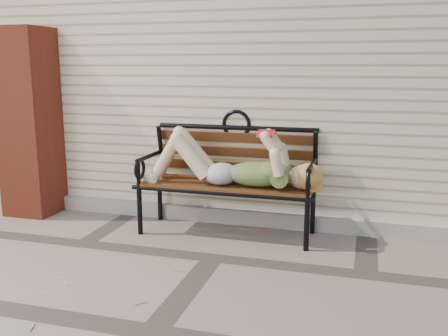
% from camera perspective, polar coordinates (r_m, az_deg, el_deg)
% --- Properties ---
extents(ground, '(80.00, 80.00, 0.00)m').
position_cam_1_polar(ground, '(4.30, -1.24, -10.24)').
color(ground, '#77665B').
rests_on(ground, ground).
extents(house_wall, '(8.00, 4.00, 3.00)m').
position_cam_1_polar(house_wall, '(6.92, 6.26, 10.71)').
color(house_wall, beige).
rests_on(house_wall, ground).
extents(foundation_strip, '(8.00, 0.10, 0.15)m').
position_cam_1_polar(foundation_strip, '(5.16, 1.98, -5.61)').
color(foundation_strip, '#A8A298').
rests_on(foundation_strip, ground).
extents(brick_pillar, '(0.50, 0.50, 2.00)m').
position_cam_1_polar(brick_pillar, '(5.78, -21.32, 4.85)').
color(brick_pillar, '#943621').
rests_on(brick_pillar, ground).
extents(garden_bench, '(1.81, 0.72, 1.17)m').
position_cam_1_polar(garden_bench, '(4.83, 0.66, 0.34)').
color(garden_bench, black).
rests_on(garden_bench, ground).
extents(reading_woman, '(1.71, 0.39, 0.54)m').
position_cam_1_polar(reading_woman, '(4.68, 0.36, 0.47)').
color(reading_woman, '#092E43').
rests_on(reading_woman, ground).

